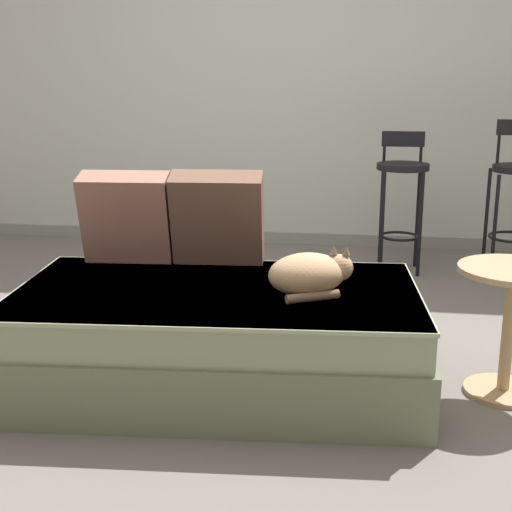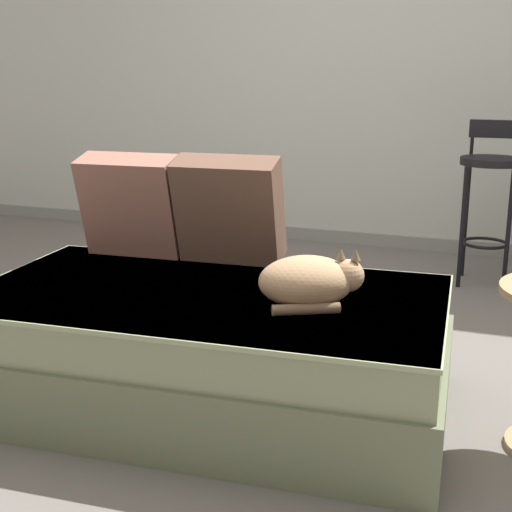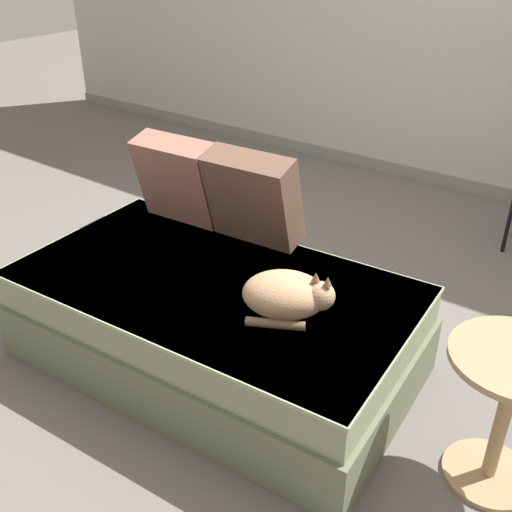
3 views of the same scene
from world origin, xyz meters
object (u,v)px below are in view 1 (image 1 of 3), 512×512
object	(u,v)px
cat	(310,274)
bar_stool_near_window	(402,184)
couch	(218,336)
side_table	(510,313)
throw_pillow_corner	(127,217)
throw_pillow_middle	(218,218)

from	to	relation	value
cat	bar_stool_near_window	bearing A→B (deg)	76.62
couch	side_table	xyz separation A→B (m)	(1.20, 0.08, 0.14)
bar_stool_near_window	side_table	bearing A→B (deg)	-79.68
throw_pillow_corner	cat	distance (m)	0.96
couch	throw_pillow_corner	xyz separation A→B (m)	(-0.49, 0.35, 0.43)
throw_pillow_corner	cat	size ratio (longest dim) A/B	1.10
side_table	cat	bearing A→B (deg)	-172.80
throw_pillow_corner	bar_stool_near_window	xyz separation A→B (m)	(1.35, 1.60, -0.06)
throw_pillow_corner	throw_pillow_middle	bearing A→B (deg)	3.82
throw_pillow_middle	side_table	size ratio (longest dim) A/B	0.81
cat	bar_stool_near_window	xyz separation A→B (m)	(0.47, 1.97, 0.07)
cat	side_table	bearing A→B (deg)	7.20
bar_stool_near_window	throw_pillow_middle	bearing A→B (deg)	-120.42
side_table	couch	bearing A→B (deg)	-176.18
bar_stool_near_window	couch	bearing A→B (deg)	-113.71
throw_pillow_middle	bar_stool_near_window	world-z (taller)	bar_stool_near_window
throw_pillow_corner	throw_pillow_middle	distance (m)	0.42
bar_stool_near_window	side_table	xyz separation A→B (m)	(0.34, -1.87, -0.23)
couch	throw_pillow_middle	size ratio (longest dim) A/B	3.98
throw_pillow_corner	cat	world-z (taller)	throw_pillow_corner
throw_pillow_middle	cat	bearing A→B (deg)	-41.25
throw_pillow_middle	side_table	world-z (taller)	throw_pillow_middle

